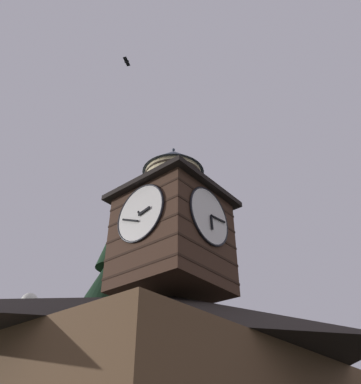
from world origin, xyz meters
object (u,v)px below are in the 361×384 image
at_px(building_main, 172,382).
at_px(clock_tower, 173,224).
at_px(flying_bird_high, 127,62).
at_px(pine_tree_aside, 205,376).
at_px(moon, 29,301).
at_px(pine_tree_behind, 106,348).

height_order(building_main, clock_tower, clock_tower).
distance_m(clock_tower, flying_bird_high, 10.83).
distance_m(pine_tree_aside, flying_bird_high, 20.15).
distance_m(moon, flying_bird_high, 33.76).
xyz_separation_m(pine_tree_behind, pine_tree_aside, (-9.28, -1.13, -0.13)).
xyz_separation_m(pine_tree_aside, moon, (-1.31, -26.38, 10.43)).
bearing_deg(clock_tower, moon, -109.03).
bearing_deg(building_main, pine_tree_behind, -92.86).
xyz_separation_m(building_main, pine_tree_aside, (-9.49, -5.43, 1.64)).
distance_m(building_main, pine_tree_aside, 11.06).
bearing_deg(building_main, pine_tree_aside, -150.22).
bearing_deg(clock_tower, pine_tree_aside, -150.26).
height_order(clock_tower, pine_tree_aside, clock_tower).
relative_size(clock_tower, pine_tree_aside, 0.69).
distance_m(clock_tower, pine_tree_aside, 12.23).
bearing_deg(pine_tree_behind, moon, -111.05).
height_order(pine_tree_behind, pine_tree_aside, pine_tree_behind).
height_order(building_main, moon, moon).
height_order(pine_tree_behind, moon, moon).
bearing_deg(pine_tree_behind, clock_tower, 84.52).
relative_size(pine_tree_behind, moon, 6.19).
xyz_separation_m(pine_tree_behind, moon, (-10.59, -27.51, 10.30)).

